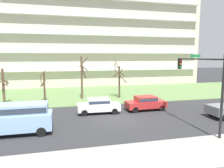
{
  "coord_description": "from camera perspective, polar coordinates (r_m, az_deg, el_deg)",
  "views": [
    {
      "loc": [
        -5.28,
        -18.68,
        5.89
      ],
      "look_at": [
        0.71,
        6.0,
        2.58
      ],
      "focal_mm": 33.59,
      "sensor_mm": 36.0,
      "label": 1
    }
  ],
  "objects": [
    {
      "name": "sedan_white_near_right",
      "position": [
        22.08,
        -3.68,
        -5.73
      ],
      "size": [
        4.45,
        1.93,
        1.57
      ],
      "rotation": [
        0.0,
        0.0,
        3.11
      ],
      "color": "white",
      "rests_on": "ground"
    },
    {
      "name": "traffic_signal_mast",
      "position": [
        17.89,
        23.66,
        1.47
      ],
      "size": [
        0.9,
        5.95,
        6.11
      ],
      "color": "black",
      "rests_on": "ground"
    },
    {
      "name": "tree_left",
      "position": [
        28.57,
        -18.0,
        -0.56
      ],
      "size": [
        0.79,
        1.12,
        4.13
      ],
      "color": "#4C3828",
      "rests_on": "ground"
    },
    {
      "name": "sidewalk_curb_near",
      "position": [
        13.26,
        11.99,
        -18.77
      ],
      "size": [
        80.0,
        4.0,
        0.15
      ],
      "primitive_type": "cube",
      "color": "#99968E",
      "rests_on": "ground"
    },
    {
      "name": "sedan_red_near_left",
      "position": [
        23.55,
        9.13,
        -4.98
      ],
      "size": [
        4.46,
        1.95,
        1.57
      ],
      "rotation": [
        0.0,
        0.0,
        3.18
      ],
      "color": "#B22828",
      "rests_on": "ground"
    },
    {
      "name": "ground",
      "position": [
        20.29,
        2.07,
        -9.46
      ],
      "size": [
        160.0,
        160.0,
        0.0
      ],
      "primitive_type": "plane",
      "color": "#2D2D30"
    },
    {
      "name": "tree_center",
      "position": [
        29.06,
        -8.14,
        1.97
      ],
      "size": [
        1.17,
        1.75,
        5.94
      ],
      "color": "brown",
      "rests_on": "ground"
    },
    {
      "name": "apartment_building",
      "position": [
        47.1,
        -7.33,
        12.41
      ],
      "size": [
        48.1,
        12.83,
        20.07
      ],
      "color": "beige",
      "rests_on": "ground"
    },
    {
      "name": "tree_right",
      "position": [
        29.64,
        1.94,
        1.32
      ],
      "size": [
        1.9,
        1.93,
        5.46
      ],
      "color": "#4C3828",
      "rests_on": "ground"
    },
    {
      "name": "van_blue_center_left",
      "position": [
        17.61,
        -24.55,
        -8.06
      ],
      "size": [
        5.2,
        2.0,
        2.36
      ],
      "rotation": [
        0.0,
        0.0,
        -0.0
      ],
      "color": "#8CB2E0",
      "rests_on": "ground"
    },
    {
      "name": "tree_far_left",
      "position": [
        28.95,
        -27.52,
        -0.32
      ],
      "size": [
        1.66,
        1.49,
        4.57
      ],
      "color": "brown",
      "rests_on": "ground"
    },
    {
      "name": "grass_lawn_strip",
      "position": [
        33.62,
        -4.41,
        -2.62
      ],
      "size": [
        80.0,
        16.0,
        0.08
      ],
      "primitive_type": "cube",
      "color": "#66844C",
      "rests_on": "ground"
    }
  ]
}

